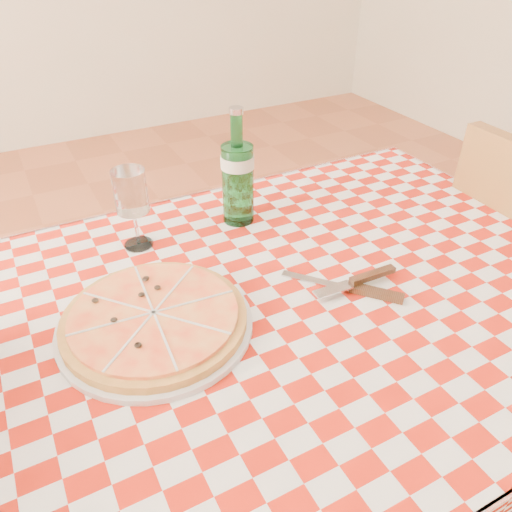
{
  "coord_description": "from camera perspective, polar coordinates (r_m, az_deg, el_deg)",
  "views": [
    {
      "loc": [
        -0.37,
        -0.6,
        1.33
      ],
      "look_at": [
        -0.02,
        0.06,
        0.82
      ],
      "focal_mm": 35.0,
      "sensor_mm": 36.0,
      "label": 1
    }
  ],
  "objects": [
    {
      "name": "pizza_plate",
      "position": [
        0.85,
        -11.53,
        -6.98
      ],
      "size": [
        0.35,
        0.35,
        0.04
      ],
      "primitive_type": null,
      "rotation": [
        0.0,
        0.0,
        -0.07
      ],
      "color": "#C08740",
      "rests_on": "tablecloth"
    },
    {
      "name": "cutlery",
      "position": [
        0.93,
        10.79,
        -3.2
      ],
      "size": [
        0.3,
        0.28,
        0.03
      ],
      "primitive_type": null,
      "rotation": [
        0.0,
        0.0,
        -0.37
      ],
      "color": "silver",
      "rests_on": "tablecloth"
    },
    {
      "name": "tablecloth",
      "position": [
        0.91,
        2.88,
        -4.88
      ],
      "size": [
        1.3,
        0.9,
        0.01
      ],
      "primitive_type": "cube",
      "color": "#981509",
      "rests_on": "dining_table"
    },
    {
      "name": "dining_table",
      "position": [
        0.97,
        2.72,
        -9.19
      ],
      "size": [
        1.2,
        0.8,
        0.75
      ],
      "color": "brown",
      "rests_on": "ground"
    },
    {
      "name": "wine_glass",
      "position": [
        1.03,
        -13.84,
        5.18
      ],
      "size": [
        0.08,
        0.08,
        0.17
      ],
      "primitive_type": null,
      "rotation": [
        0.0,
        0.0,
        0.15
      ],
      "color": "white",
      "rests_on": "tablecloth"
    },
    {
      "name": "water_bottle",
      "position": [
        1.08,
        -2.13,
        10.09
      ],
      "size": [
        0.1,
        0.1,
        0.26
      ],
      "primitive_type": null,
      "rotation": [
        0.0,
        0.0,
        0.42
      ],
      "color": "#175F27",
      "rests_on": "tablecloth"
    }
  ]
}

